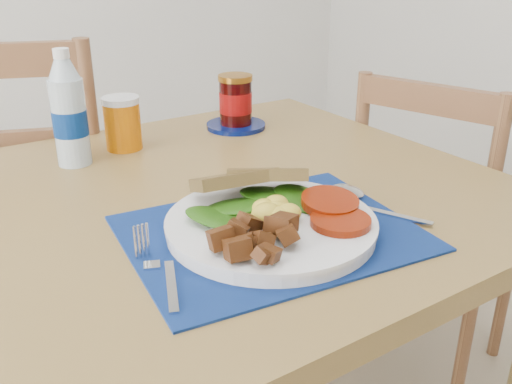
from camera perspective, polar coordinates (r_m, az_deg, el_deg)
table at (r=0.97m, az=-14.46°, el=-6.87°), size 1.40×0.90×0.75m
chair_far at (r=1.56m, az=-22.10°, el=0.69°), size 0.56×0.54×1.17m
chair_end at (r=1.54m, az=17.21°, el=-0.88°), size 0.47×0.48×1.05m
placemat at (r=0.85m, az=1.49°, el=-4.10°), size 0.46×0.38×0.00m
breakfast_plate at (r=0.84m, az=1.34°, el=-2.90°), size 0.31×0.31×0.07m
fork at (r=0.76m, az=-9.70°, el=-7.94°), size 0.06×0.17×0.00m
spoon at (r=0.97m, az=10.28°, el=-0.64°), size 0.07×0.20×0.01m
water_bottle at (r=1.15m, az=-18.17°, el=7.34°), size 0.07×0.07×0.22m
juice_glass at (r=1.23m, az=-13.19°, el=6.58°), size 0.08×0.08×0.10m
jam_on_saucer at (r=1.34m, az=-2.05°, el=8.71°), size 0.14×0.14×0.12m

